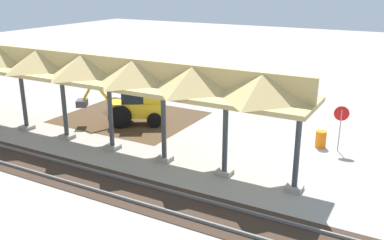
{
  "coord_description": "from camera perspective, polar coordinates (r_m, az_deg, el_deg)",
  "views": [
    {
      "loc": [
        -5.27,
        21.14,
        8.42
      ],
      "look_at": [
        4.88,
        2.84,
        1.6
      ],
      "focal_mm": 40.0,
      "sensor_mm": 36.0,
      "label": 1
    }
  ],
  "objects": [
    {
      "name": "traffic_barrel",
      "position": [
        23.64,
        16.79,
        -2.46
      ],
      "size": [
        0.56,
        0.56,
        0.9
      ],
      "primitive_type": "cylinder",
      "color": "orange",
      "rests_on": "ground"
    },
    {
      "name": "platform_canopy",
      "position": [
        21.8,
        -11.16,
        6.45
      ],
      "size": [
        20.65,
        3.2,
        4.9
      ],
      "color": "#9E998E",
      "rests_on": "ground"
    },
    {
      "name": "ground_plane",
      "position": [
        23.36,
        14.0,
        -3.64
      ],
      "size": [
        120.0,
        120.0,
        0.0
      ],
      "primitive_type": "plane",
      "color": "#9E998E"
    },
    {
      "name": "dirt_work_zone",
      "position": [
        28.0,
        -8.19,
        0.37
      ],
      "size": [
        8.38,
        7.0,
        0.01
      ],
      "primitive_type": "cube",
      "color": "#4C3823",
      "rests_on": "ground"
    },
    {
      "name": "rail_tracks",
      "position": [
        16.22,
        5.87,
        -13.21
      ],
      "size": [
        60.0,
        2.58,
        0.15
      ],
      "color": "slate",
      "rests_on": "ground"
    },
    {
      "name": "dirt_mound",
      "position": [
        29.37,
        -9.01,
        1.17
      ],
      "size": [
        5.94,
        5.94,
        1.47
      ],
      "primitive_type": "cone",
      "color": "#4C3823",
      "rests_on": "ground"
    },
    {
      "name": "backhoe",
      "position": [
        26.28,
        -7.71,
        2.09
      ],
      "size": [
        5.01,
        3.7,
        2.82
      ],
      "color": "yellow",
      "rests_on": "ground"
    },
    {
      "name": "stop_sign",
      "position": [
        23.01,
        19.25,
        0.13
      ],
      "size": [
        0.74,
        0.22,
        2.41
      ],
      "color": "gray",
      "rests_on": "ground"
    }
  ]
}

